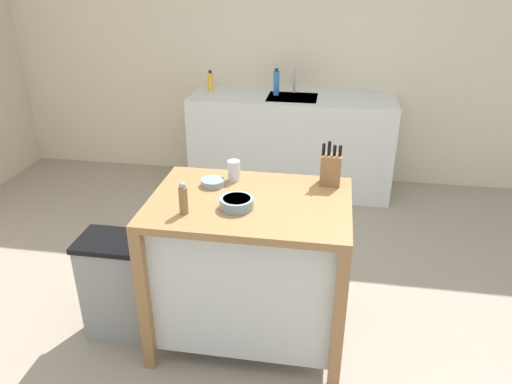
{
  "coord_description": "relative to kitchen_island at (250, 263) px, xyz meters",
  "views": [
    {
      "loc": [
        0.3,
        -2.09,
        2.02
      ],
      "look_at": [
        -0.1,
        0.33,
        0.84
      ],
      "focal_mm": 34.36,
      "sensor_mm": 36.0,
      "label": 1
    }
  ],
  "objects": [
    {
      "name": "ground_plane",
      "position": [
        0.1,
        -0.13,
        -0.5
      ],
      "size": [
        6.83,
        6.83,
        0.0
      ],
      "primitive_type": "plane",
      "color": "gray",
      "rests_on": "ground"
    },
    {
      "name": "wall_back",
      "position": [
        0.1,
        2.43,
        0.8
      ],
      "size": [
        5.83,
        0.1,
        2.6
      ],
      "primitive_type": "cube",
      "color": "beige",
      "rests_on": "ground"
    },
    {
      "name": "kitchen_island",
      "position": [
        0.0,
        0.0,
        0.0
      ],
      "size": [
        1.04,
        0.73,
        0.89
      ],
      "color": "#9E7042",
      "rests_on": "ground"
    },
    {
      "name": "knife_block",
      "position": [
        0.4,
        0.27,
        0.48
      ],
      "size": [
        0.11,
        0.09,
        0.25
      ],
      "color": "olive",
      "rests_on": "kitchen_island"
    },
    {
      "name": "bowl_ceramic_wide",
      "position": [
        -0.23,
        0.14,
        0.41
      ],
      "size": [
        0.13,
        0.13,
        0.04
      ],
      "color": "gray",
      "rests_on": "kitchen_island"
    },
    {
      "name": "bowl_stoneware_deep",
      "position": [
        -0.05,
        -0.1,
        0.42
      ],
      "size": [
        0.17,
        0.17,
        0.05
      ],
      "color": "gray",
      "rests_on": "kitchen_island"
    },
    {
      "name": "drinking_cup",
      "position": [
        -0.13,
        0.23,
        0.45
      ],
      "size": [
        0.07,
        0.07,
        0.12
      ],
      "color": "silver",
      "rests_on": "kitchen_island"
    },
    {
      "name": "pepper_grinder",
      "position": [
        -0.29,
        -0.19,
        0.47
      ],
      "size": [
        0.04,
        0.04,
        0.17
      ],
      "color": "olive",
      "rests_on": "kitchen_island"
    },
    {
      "name": "trash_bin",
      "position": [
        -0.76,
        -0.09,
        -0.18
      ],
      "size": [
        0.36,
        0.28,
        0.63
      ],
      "color": "gray",
      "rests_on": "ground"
    },
    {
      "name": "sink_counter",
      "position": [
        0.02,
        2.08,
        -0.05
      ],
      "size": [
        1.83,
        0.6,
        0.89
      ],
      "color": "silver",
      "rests_on": "ground"
    },
    {
      "name": "sink_faucet",
      "position": [
        0.02,
        2.22,
        0.5
      ],
      "size": [
        0.02,
        0.02,
        0.22
      ],
      "color": "#B7BCC1",
      "rests_on": "sink_counter"
    },
    {
      "name": "bottle_hand_soap",
      "position": [
        -0.13,
        2.11,
        0.5
      ],
      "size": [
        0.05,
        0.05,
        0.24
      ],
      "color": "blue",
      "rests_on": "sink_counter"
    },
    {
      "name": "bottle_dish_soap",
      "position": [
        -0.75,
        2.16,
        0.48
      ],
      "size": [
        0.05,
        0.05,
        0.19
      ],
      "color": "yellow",
      "rests_on": "sink_counter"
    }
  ]
}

